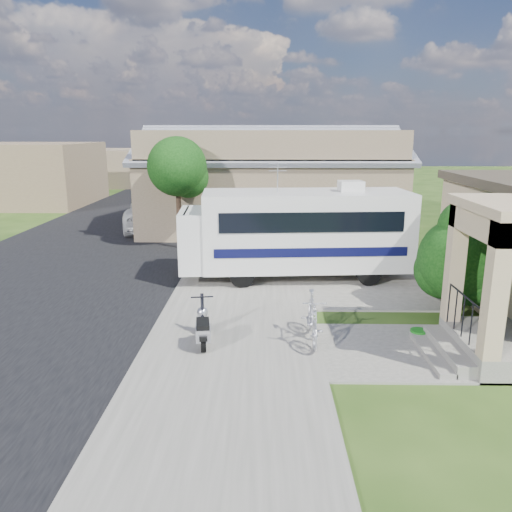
{
  "coord_description": "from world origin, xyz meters",
  "views": [
    {
      "loc": [
        -0.24,
        -11.28,
        4.75
      ],
      "look_at": [
        -0.5,
        2.5,
        1.3
      ],
      "focal_mm": 35.0,
      "sensor_mm": 36.0,
      "label": 1
    }
  ],
  "objects_px": {
    "scooter": "(203,328)",
    "garden_hose": "(419,335)",
    "motorhome": "(297,230)",
    "pickup_truck": "(156,211)",
    "van": "(169,194)",
    "shrub": "(463,256)",
    "bicycle": "(312,320)"
  },
  "relations": [
    {
      "from": "scooter",
      "to": "bicycle",
      "type": "relative_size",
      "value": 0.8
    },
    {
      "from": "garden_hose",
      "to": "shrub",
      "type": "bearing_deg",
      "value": 48.8
    },
    {
      "from": "scooter",
      "to": "pickup_truck",
      "type": "bearing_deg",
      "value": 98.25
    },
    {
      "from": "shrub",
      "to": "scooter",
      "type": "bearing_deg",
      "value": -160.28
    },
    {
      "from": "pickup_truck",
      "to": "garden_hose",
      "type": "bearing_deg",
      "value": 114.05
    },
    {
      "from": "bicycle",
      "to": "pickup_truck",
      "type": "relative_size",
      "value": 0.31
    },
    {
      "from": "garden_hose",
      "to": "scooter",
      "type": "bearing_deg",
      "value": -173.76
    },
    {
      "from": "shrub",
      "to": "pickup_truck",
      "type": "xyz_separation_m",
      "value": [
        -10.72,
        11.9,
        -0.72
      ]
    },
    {
      "from": "motorhome",
      "to": "shrub",
      "type": "bearing_deg",
      "value": -40.72
    },
    {
      "from": "bicycle",
      "to": "garden_hose",
      "type": "bearing_deg",
      "value": 7.46
    },
    {
      "from": "motorhome",
      "to": "pickup_truck",
      "type": "relative_size",
      "value": 1.24
    },
    {
      "from": "bicycle",
      "to": "van",
      "type": "bearing_deg",
      "value": 109.3
    },
    {
      "from": "bicycle",
      "to": "van",
      "type": "distance_m",
      "value": 21.74
    },
    {
      "from": "shrub",
      "to": "bicycle",
      "type": "distance_m",
      "value": 4.78
    },
    {
      "from": "pickup_truck",
      "to": "scooter",
      "type": "bearing_deg",
      "value": 96.43
    },
    {
      "from": "scooter",
      "to": "garden_hose",
      "type": "relative_size",
      "value": 3.81
    },
    {
      "from": "shrub",
      "to": "bicycle",
      "type": "xyz_separation_m",
      "value": [
        -4.15,
        -2.16,
        -0.99
      ]
    },
    {
      "from": "bicycle",
      "to": "van",
      "type": "xyz_separation_m",
      "value": [
        -7.17,
        20.52,
        0.33
      ]
    },
    {
      "from": "pickup_truck",
      "to": "van",
      "type": "height_order",
      "value": "van"
    },
    {
      "from": "van",
      "to": "scooter",
      "type": "bearing_deg",
      "value": -81.18
    },
    {
      "from": "motorhome",
      "to": "pickup_truck",
      "type": "distance_m",
      "value": 10.99
    },
    {
      "from": "motorhome",
      "to": "bicycle",
      "type": "bearing_deg",
      "value": -93.8
    },
    {
      "from": "scooter",
      "to": "shrub",
      "type": "bearing_deg",
      "value": 11.98
    },
    {
      "from": "shrub",
      "to": "garden_hose",
      "type": "xyz_separation_m",
      "value": [
        -1.6,
        -1.83,
        -1.47
      ]
    },
    {
      "from": "pickup_truck",
      "to": "van",
      "type": "relative_size",
      "value": 0.98
    },
    {
      "from": "pickup_truck",
      "to": "van",
      "type": "distance_m",
      "value": 6.5
    },
    {
      "from": "shrub",
      "to": "scooter",
      "type": "xyz_separation_m",
      "value": [
        -6.63,
        -2.38,
        -1.11
      ]
    },
    {
      "from": "motorhome",
      "to": "garden_hose",
      "type": "distance_m",
      "value": 5.77
    },
    {
      "from": "shrub",
      "to": "pickup_truck",
      "type": "height_order",
      "value": "shrub"
    },
    {
      "from": "shrub",
      "to": "van",
      "type": "distance_m",
      "value": 21.59
    },
    {
      "from": "motorhome",
      "to": "van",
      "type": "xyz_separation_m",
      "value": [
        -7.13,
        15.27,
        -0.72
      ]
    },
    {
      "from": "motorhome",
      "to": "scooter",
      "type": "relative_size",
      "value": 5.0
    }
  ]
}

